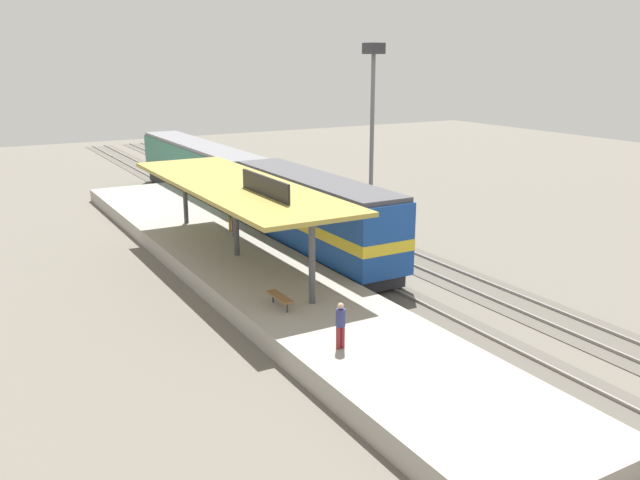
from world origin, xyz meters
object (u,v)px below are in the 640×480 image
platform_bench (280,297)px  locomotive (313,216)px  light_mast (373,95)px  person_walking (231,215)px  passenger_carriage_single (200,170)px  person_boarding (340,323)px  person_waiting (235,220)px

platform_bench → locomotive: size_ratio=0.12×
light_mast → person_walking: (-10.73, -1.26, -6.54)m
passenger_carriage_single → light_mast: light_mast is taller
platform_bench → person_boarding: bearing=-89.0°
passenger_carriage_single → person_walking: passenger_carriage_single is taller
person_walking → person_waiting: bearing=-102.6°
platform_bench → person_waiting: (2.79, 11.30, 0.51)m
light_mast → person_boarding: (-13.72, -18.43, -6.54)m
person_waiting → person_boarding: (-2.71, -15.92, 0.00)m
light_mast → person_boarding: bearing=-126.7°
light_mast → person_boarding: size_ratio=6.84×
passenger_carriage_single → person_boarding: bearing=-101.0°
locomotive → person_walking: 5.49m
locomotive → passenger_carriage_single: locomotive is taller
passenger_carriage_single → person_walking: size_ratio=11.70×
platform_bench → person_boarding: 4.64m
platform_bench → passenger_carriage_single: 26.65m
locomotive → person_waiting: locomotive is taller
person_walking → platform_bench: bearing=-103.7°
person_walking → person_boarding: 17.42m
person_waiting → person_walking: 1.28m
platform_bench → light_mast: light_mast is taller
person_waiting → person_boarding: size_ratio=1.00×
passenger_carriage_single → locomotive: bearing=-90.0°
passenger_carriage_single → person_waiting: bearing=-102.4°
locomotive → person_boarding: bearing=-115.2°
locomotive → passenger_carriage_single: size_ratio=0.72×
light_mast → person_waiting: 13.05m
locomotive → person_waiting: (-3.21, 3.36, -0.56)m
passenger_carriage_single → person_boarding: size_ratio=11.70×
locomotive → platform_bench: bearing=-127.0°
locomotive → light_mast: 11.45m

